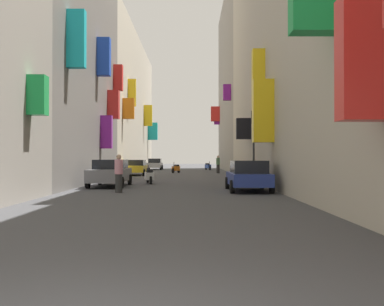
% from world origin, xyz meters
% --- Properties ---
extents(ground_plane, '(140.00, 140.00, 0.00)m').
position_xyz_m(ground_plane, '(0.00, 30.00, 0.00)').
color(ground_plane, '#424244').
extents(building_left_mid_a, '(6.87, 16.00, 17.34)m').
position_xyz_m(building_left_mid_a, '(-7.99, 22.88, 8.66)').
color(building_left_mid_a, slate).
rests_on(building_left_mid_a, ground).
extents(building_left_mid_b, '(7.30, 29.12, 15.21)m').
position_xyz_m(building_left_mid_b, '(-7.99, 45.44, 7.60)').
color(building_left_mid_b, '#BCB29E').
rests_on(building_left_mid_b, ground).
extents(building_right_mid_a, '(7.00, 23.21, 19.45)m').
position_xyz_m(building_right_mid_a, '(8.00, 25.71, 9.72)').
color(building_right_mid_a, '#BCB29E').
rests_on(building_right_mid_a, ground).
extents(building_right_mid_b, '(7.26, 22.67, 21.40)m').
position_xyz_m(building_right_mid_b, '(8.00, 48.67, 10.70)').
color(building_right_mid_b, gray).
rests_on(building_right_mid_b, ground).
extents(parked_car_silver, '(1.92, 4.05, 1.44)m').
position_xyz_m(parked_car_silver, '(-3.76, 51.49, 0.76)').
color(parked_car_silver, '#B7B7BC').
rests_on(parked_car_silver, ground).
extents(parked_car_yellow, '(1.86, 4.16, 1.38)m').
position_xyz_m(parked_car_yellow, '(-3.98, 34.76, 0.73)').
color(parked_car_yellow, gold).
rests_on(parked_car_yellow, ground).
extents(parked_car_blue, '(1.94, 4.13, 1.46)m').
position_xyz_m(parked_car_blue, '(3.71, 16.79, 0.76)').
color(parked_car_blue, navy).
rests_on(parked_car_blue, ground).
extents(parked_car_grey, '(1.94, 4.44, 1.48)m').
position_xyz_m(parked_car_grey, '(-3.49, 20.10, 0.78)').
color(parked_car_grey, slate).
rests_on(parked_car_grey, ground).
extents(scooter_blue, '(0.78, 1.86, 1.13)m').
position_xyz_m(scooter_blue, '(3.05, 50.35, 0.46)').
color(scooter_blue, '#2D4CAD').
rests_on(scooter_blue, ground).
extents(scooter_orange, '(0.84, 1.79, 1.13)m').
position_xyz_m(scooter_orange, '(-0.61, 40.31, 0.46)').
color(scooter_orange, orange).
rests_on(scooter_orange, ground).
extents(scooter_white, '(0.69, 1.92, 1.13)m').
position_xyz_m(scooter_white, '(-1.58, 22.57, 0.46)').
color(scooter_white, silver).
rests_on(scooter_white, ground).
extents(pedestrian_crossing, '(0.51, 0.51, 1.79)m').
position_xyz_m(pedestrian_crossing, '(3.67, 39.61, 0.90)').
color(pedestrian_crossing, '#262626').
rests_on(pedestrian_crossing, ground).
extents(pedestrian_near_left, '(0.54, 0.54, 1.74)m').
position_xyz_m(pedestrian_near_left, '(-2.30, 15.94, 0.87)').
color(pedestrian_near_left, '#2F2F2F').
rests_on(pedestrian_near_left, ground).
extents(traffic_light_near_corner, '(0.26, 0.34, 4.33)m').
position_xyz_m(traffic_light_near_corner, '(4.63, 21.31, 2.94)').
color(traffic_light_near_corner, '#2D2D2D').
rests_on(traffic_light_near_corner, ground).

